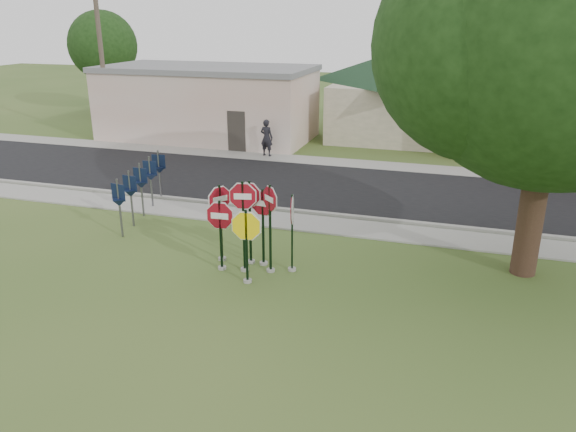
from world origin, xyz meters
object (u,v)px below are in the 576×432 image
(stop_sign_left, at_px, (220,226))
(utility_pole_near, at_px, (101,53))
(oak_tree, at_px, (559,33))
(stop_sign_yellow, at_px, (246,237))
(pedestrian, at_px, (267,138))
(stop_sign_center, at_px, (243,213))

(stop_sign_left, bearing_deg, utility_pole_near, 133.19)
(oak_tree, xyz_separation_m, utility_pole_near, (-21.50, 11.70, -1.57))
(stop_sign_yellow, xyz_separation_m, pedestrian, (-4.33, 13.91, -0.33))
(stop_sign_center, distance_m, pedestrian, 13.84)
(pedestrian, bearing_deg, stop_sign_center, 117.04)
(stop_sign_yellow, height_order, utility_pole_near, utility_pole_near)
(stop_sign_center, distance_m, stop_sign_left, 0.80)
(stop_sign_yellow, distance_m, pedestrian, 14.57)
(oak_tree, height_order, pedestrian, oak_tree)
(oak_tree, distance_m, pedestrian, 16.93)
(stop_sign_yellow, xyz_separation_m, oak_tree, (7.30, 2.91, 5.19))
(stop_sign_center, relative_size, utility_pole_near, 0.29)
(stop_sign_center, height_order, pedestrian, stop_sign_center)
(utility_pole_near, bearing_deg, stop_sign_center, -45.18)
(stop_sign_yellow, xyz_separation_m, stop_sign_left, (-1.02, 0.57, -0.01))
(utility_pole_near, bearing_deg, pedestrian, -4.09)
(stop_sign_left, relative_size, utility_pole_near, 0.23)
(stop_sign_left, relative_size, oak_tree, 0.19)
(oak_tree, bearing_deg, pedestrian, 136.60)
(oak_tree, relative_size, pedestrian, 6.11)
(utility_pole_near, xyz_separation_m, pedestrian, (9.87, -0.71, -3.96))
(stop_sign_yellow, height_order, stop_sign_left, stop_sign_yellow)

